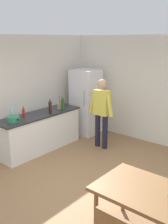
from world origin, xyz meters
name	(u,v)px	position (x,y,z in m)	size (l,w,h in m)	color
ground_plane	(82,193)	(0.00, 0.00, 0.00)	(14.00, 14.00, 0.00)	#936D47
wall_back	(161,92)	(0.00, 3.00, 1.35)	(6.40, 0.12, 2.70)	silver
wall_left	(1,96)	(-2.60, 0.20, 1.35)	(0.12, 5.60, 2.70)	silver
kitchen_counter	(40,132)	(-2.00, 0.80, 0.45)	(0.64, 2.20, 0.90)	white
refrigerator	(86,102)	(-1.90, 2.40, 0.90)	(0.70, 0.67, 1.80)	white
person	(102,109)	(-0.95, 1.85, 0.98)	(0.70, 0.22, 1.70)	#1E1E2D
dining_table	(151,197)	(1.40, -0.30, 0.67)	(1.40, 0.90, 0.75)	brown
cooking_pot	(13,119)	(-1.95, 0.03, 0.96)	(0.40, 0.28, 0.12)	#2D845B
utensil_jar	(59,106)	(-1.95, 1.42, 0.98)	(0.11, 0.11, 0.32)	tan
bottle_water_clear	(12,113)	(-2.18, 0.18, 1.03)	(0.07, 0.07, 0.30)	silver
bottle_wine_green	(63,104)	(-1.79, 1.38, 1.05)	(0.08, 0.08, 0.34)	#1E5123
bottle_sauce_red	(24,113)	(-2.07, 0.41, 1.00)	(0.06, 0.06, 0.24)	#B22319
bottle_wine_dark	(50,108)	(-1.80, 0.97, 1.05)	(0.08, 0.08, 0.34)	black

